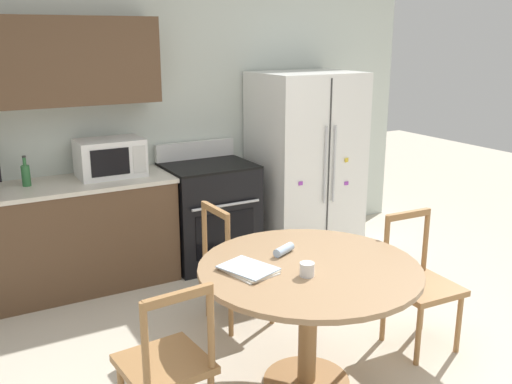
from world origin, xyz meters
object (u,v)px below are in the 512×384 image
oven_range (209,212)px  dining_chair_right (420,285)px  candle_glass (307,270)px  dining_chair_left (167,366)px  refrigerator (305,161)px  counter_bottle (26,175)px  dining_chair_far (236,266)px  microwave (110,158)px

oven_range → dining_chair_right: (0.59, -2.05, -0.03)m
candle_glass → dining_chair_left: bearing=176.9°
dining_chair_left → candle_glass: bearing=-7.9°
refrigerator → dining_chair_left: bearing=-137.3°
dining_chair_left → candle_glass: 0.89m
counter_bottle → refrigerator: bearing=-3.3°
dining_chair_right → dining_chair_far: (-0.91, 0.89, 0.00)m
oven_range → dining_chair_left: bearing=-120.0°
dining_chair_left → dining_chair_far: 1.32m
candle_glass → counter_bottle: bearing=116.2°
oven_range → microwave: (-0.85, 0.08, 0.59)m
microwave → dining_chair_far: bearing=-66.9°
refrigerator → oven_range: bearing=176.3°
refrigerator → candle_glass: 2.54m
microwave → counter_bottle: (-0.66, 0.00, -0.07)m
microwave → dining_chair_far: 1.48m
counter_bottle → dining_chair_right: 3.04m
oven_range → dining_chair_left: oven_range is taller
oven_range → dining_chair_left: 2.45m
counter_bottle → candle_glass: size_ratio=2.92×
dining_chair_right → candle_glass: (-1.00, -0.12, 0.36)m
oven_range → dining_chair_far: oven_range is taller
microwave → dining_chair_left: microwave is taller
counter_bottle → candle_glass: counter_bottle is taller
oven_range → microwave: microwave is taller
microwave → refrigerator: bearing=-4.4°
oven_range → counter_bottle: size_ratio=4.52×
counter_bottle → candle_glass: 2.51m
microwave → candle_glass: 2.30m
dining_chair_left → candle_glass: size_ratio=11.01×
refrigerator → dining_chair_left: (-2.23, -2.06, -0.42)m
counter_bottle → dining_chair_left: bearing=-82.4°
candle_glass → microwave: bearing=101.1°
dining_chair_right → dining_chair_left: (-1.81, -0.07, 0.00)m
refrigerator → oven_range: 1.08m
microwave → dining_chair_left: 2.32m
microwave → candle_glass: microwave is taller
oven_range → counter_bottle: bearing=177.0°
refrigerator → dining_chair_far: bearing=-140.7°
dining_chair_far → oven_range: bearing=161.7°
refrigerator → microwave: bearing=175.6°
dining_chair_right → dining_chair_left: 1.81m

